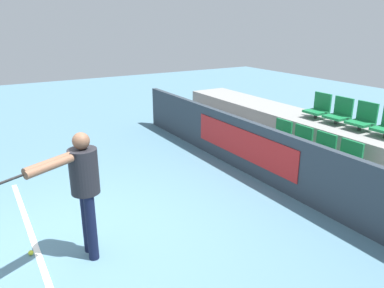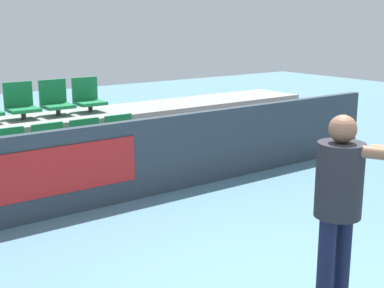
{
  "view_description": "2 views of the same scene",
  "coord_description": "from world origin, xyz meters",
  "px_view_note": "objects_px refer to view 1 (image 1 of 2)",
  "views": [
    {
      "loc": [
        4.53,
        -0.83,
        2.92
      ],
      "look_at": [
        -0.11,
        1.96,
        1.11
      ],
      "focal_mm": 35.0,
      "sensor_mm": 36.0,
      "label": 1
    },
    {
      "loc": [
        -2.86,
        -2.19,
        2.34
      ],
      "look_at": [
        0.15,
        1.88,
        1.15
      ],
      "focal_mm": 50.0,
      "sensor_mm": 36.0,
      "label": 2
    }
  ],
  "objects_px": {
    "stadium_chair_2": "(321,150)",
    "stadium_chair_5": "(340,113)",
    "stadium_chair_0": "(280,135)",
    "stadium_chair_4": "(319,108)",
    "stadium_chair_6": "(363,118)",
    "tennis_ball": "(31,253)",
    "tennis_player": "(81,183)",
    "stadium_chair_3": "(347,159)",
    "stadium_chair_1": "(299,142)"
  },
  "relations": [
    {
      "from": "stadium_chair_4",
      "to": "stadium_chair_6",
      "type": "bearing_deg",
      "value": 0.0
    },
    {
      "from": "stadium_chair_3",
      "to": "stadium_chair_4",
      "type": "distance_m",
      "value": 1.99
    },
    {
      "from": "stadium_chair_4",
      "to": "tennis_player",
      "type": "height_order",
      "value": "tennis_player"
    },
    {
      "from": "stadium_chair_2",
      "to": "stadium_chair_5",
      "type": "distance_m",
      "value": 1.29
    },
    {
      "from": "stadium_chair_4",
      "to": "tennis_ball",
      "type": "xyz_separation_m",
      "value": [
        0.68,
        -6.03,
        -1.09
      ]
    },
    {
      "from": "stadium_chair_1",
      "to": "stadium_chair_6",
      "type": "bearing_deg",
      "value": 63.69
    },
    {
      "from": "stadium_chair_1",
      "to": "stadium_chair_0",
      "type": "bearing_deg",
      "value": 180.0
    },
    {
      "from": "stadium_chair_4",
      "to": "stadium_chair_5",
      "type": "bearing_deg",
      "value": 0.0
    },
    {
      "from": "stadium_chair_1",
      "to": "stadium_chair_5",
      "type": "xyz_separation_m",
      "value": [
        0.0,
        1.08,
        0.45
      ]
    },
    {
      "from": "stadium_chair_2",
      "to": "stadium_chair_4",
      "type": "height_order",
      "value": "stadium_chair_4"
    },
    {
      "from": "tennis_ball",
      "to": "stadium_chair_2",
      "type": "bearing_deg",
      "value": 85.47
    },
    {
      "from": "stadium_chair_0",
      "to": "stadium_chair_2",
      "type": "relative_size",
      "value": 1.0
    },
    {
      "from": "stadium_chair_2",
      "to": "tennis_player",
      "type": "relative_size",
      "value": 0.32
    },
    {
      "from": "stadium_chair_5",
      "to": "stadium_chair_6",
      "type": "distance_m",
      "value": 0.54
    },
    {
      "from": "stadium_chair_3",
      "to": "stadium_chair_0",
      "type": "bearing_deg",
      "value": 180.0
    },
    {
      "from": "stadium_chair_4",
      "to": "stadium_chair_5",
      "type": "distance_m",
      "value": 0.54
    },
    {
      "from": "stadium_chair_3",
      "to": "tennis_player",
      "type": "distance_m",
      "value": 4.36
    },
    {
      "from": "stadium_chair_3",
      "to": "stadium_chair_1",
      "type": "bearing_deg",
      "value": 180.0
    },
    {
      "from": "stadium_chair_2",
      "to": "tennis_ball",
      "type": "bearing_deg",
      "value": -94.53
    },
    {
      "from": "stadium_chair_1",
      "to": "stadium_chair_5",
      "type": "bearing_deg",
      "value": 90.0
    },
    {
      "from": "stadium_chair_1",
      "to": "tennis_player",
      "type": "xyz_separation_m",
      "value": [
        0.57,
        -4.31,
        0.37
      ]
    },
    {
      "from": "stadium_chair_3",
      "to": "tennis_player",
      "type": "xyz_separation_m",
      "value": [
        -0.5,
        -4.31,
        0.37
      ]
    },
    {
      "from": "tennis_player",
      "to": "tennis_ball",
      "type": "bearing_deg",
      "value": -151.51
    },
    {
      "from": "tennis_ball",
      "to": "tennis_player",
      "type": "bearing_deg",
      "value": 56.13
    },
    {
      "from": "stadium_chair_0",
      "to": "stadium_chair_1",
      "type": "distance_m",
      "value": 0.54
    },
    {
      "from": "stadium_chair_0",
      "to": "stadium_chair_6",
      "type": "bearing_deg",
      "value": 45.32
    },
    {
      "from": "tennis_ball",
      "to": "stadium_chair_5",
      "type": "bearing_deg",
      "value": 91.37
    },
    {
      "from": "stadium_chair_4",
      "to": "tennis_ball",
      "type": "relative_size",
      "value": 8.09
    },
    {
      "from": "tennis_player",
      "to": "stadium_chair_3",
      "type": "bearing_deg",
      "value": 55.7
    },
    {
      "from": "stadium_chair_2",
      "to": "stadium_chair_0",
      "type": "bearing_deg",
      "value": 180.0
    },
    {
      "from": "stadium_chair_0",
      "to": "stadium_chair_4",
      "type": "distance_m",
      "value": 1.17
    },
    {
      "from": "stadium_chair_2",
      "to": "stadium_chair_3",
      "type": "bearing_deg",
      "value": 0.0
    },
    {
      "from": "stadium_chair_6",
      "to": "tennis_player",
      "type": "relative_size",
      "value": 0.32
    },
    {
      "from": "tennis_ball",
      "to": "stadium_chair_4",
      "type": "bearing_deg",
      "value": 96.44
    },
    {
      "from": "stadium_chair_1",
      "to": "stadium_chair_4",
      "type": "bearing_deg",
      "value": 116.31
    },
    {
      "from": "stadium_chair_5",
      "to": "tennis_player",
      "type": "height_order",
      "value": "tennis_player"
    },
    {
      "from": "stadium_chair_6",
      "to": "tennis_ball",
      "type": "relative_size",
      "value": 8.09
    },
    {
      "from": "stadium_chair_3",
      "to": "tennis_player",
      "type": "bearing_deg",
      "value": -96.67
    },
    {
      "from": "stadium_chair_1",
      "to": "tennis_ball",
      "type": "xyz_separation_m",
      "value": [
        0.14,
        -4.94,
        -0.64
      ]
    },
    {
      "from": "stadium_chair_1",
      "to": "stadium_chair_3",
      "type": "distance_m",
      "value": 1.07
    },
    {
      "from": "stadium_chair_3",
      "to": "stadium_chair_6",
      "type": "distance_m",
      "value": 1.29
    },
    {
      "from": "stadium_chair_6",
      "to": "stadium_chair_3",
      "type": "bearing_deg",
      "value": -63.69
    },
    {
      "from": "stadium_chair_6",
      "to": "stadium_chair_5",
      "type": "bearing_deg",
      "value": 180.0
    },
    {
      "from": "stadium_chair_5",
      "to": "stadium_chair_2",
      "type": "bearing_deg",
      "value": -63.69
    },
    {
      "from": "stadium_chair_4",
      "to": "stadium_chair_0",
      "type": "bearing_deg",
      "value": -90.0
    },
    {
      "from": "stadium_chair_4",
      "to": "stadium_chair_1",
      "type": "bearing_deg",
      "value": -63.69
    },
    {
      "from": "stadium_chair_2",
      "to": "stadium_chair_4",
      "type": "relative_size",
      "value": 1.0
    },
    {
      "from": "stadium_chair_0",
      "to": "stadium_chair_5",
      "type": "distance_m",
      "value": 1.29
    },
    {
      "from": "stadium_chair_0",
      "to": "stadium_chair_2",
      "type": "distance_m",
      "value": 1.07
    },
    {
      "from": "stadium_chair_3",
      "to": "stadium_chair_5",
      "type": "distance_m",
      "value": 1.59
    }
  ]
}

